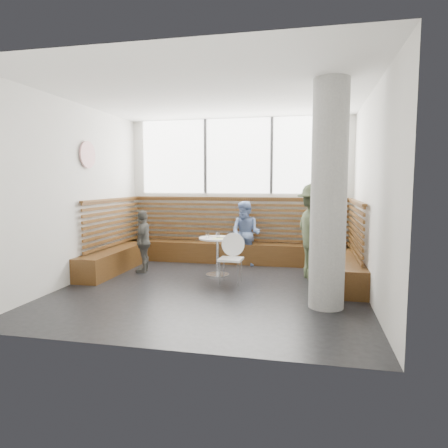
% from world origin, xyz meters
% --- Properties ---
extents(room, '(5.00, 5.00, 3.20)m').
position_xyz_m(room, '(0.00, 0.00, 1.60)').
color(room, silver).
rests_on(room, ground).
extents(booth, '(5.00, 2.50, 1.44)m').
position_xyz_m(booth, '(0.00, 1.77, 0.41)').
color(booth, '#422810').
rests_on(booth, ground).
extents(concrete_column, '(0.50, 0.50, 3.20)m').
position_xyz_m(concrete_column, '(1.85, -0.60, 1.60)').
color(concrete_column, gray).
rests_on(concrete_column, ground).
extents(wall_art, '(0.03, 0.50, 0.50)m').
position_xyz_m(wall_art, '(-2.46, 0.40, 2.30)').
color(wall_art, white).
rests_on(wall_art, room).
extents(cafe_table, '(0.71, 0.71, 0.74)m').
position_xyz_m(cafe_table, '(-0.13, 1.00, 0.53)').
color(cafe_table, silver).
rests_on(cafe_table, ground).
extents(cafe_chair, '(0.42, 0.41, 0.88)m').
position_xyz_m(cafe_chair, '(0.24, 0.52, 0.52)').
color(cafe_chair, white).
rests_on(cafe_chair, ground).
extents(adult_man, '(1.02, 1.31, 1.78)m').
position_xyz_m(adult_man, '(1.68, 1.08, 0.89)').
color(adult_man, '#434E34').
rests_on(adult_man, ground).
extents(child_back, '(0.79, 0.69, 1.39)m').
position_xyz_m(child_back, '(0.26, 2.00, 0.69)').
color(child_back, '#6C84BB').
rests_on(child_back, ground).
extents(child_left, '(0.42, 0.76, 1.23)m').
position_xyz_m(child_left, '(-1.64, 0.97, 0.62)').
color(child_left, '#514F49').
rests_on(child_left, ground).
extents(plate_near, '(0.18, 0.18, 0.01)m').
position_xyz_m(plate_near, '(-0.23, 1.13, 0.74)').
color(plate_near, white).
rests_on(plate_near, cafe_table).
extents(plate_far, '(0.19, 0.19, 0.01)m').
position_xyz_m(plate_far, '(-0.07, 1.10, 0.74)').
color(plate_far, white).
rests_on(plate_far, cafe_table).
extents(glass_left, '(0.07, 0.07, 0.10)m').
position_xyz_m(glass_left, '(-0.30, 0.92, 0.79)').
color(glass_left, white).
rests_on(glass_left, cafe_table).
extents(glass_mid, '(0.08, 0.08, 0.12)m').
position_xyz_m(glass_mid, '(-0.12, 0.98, 0.80)').
color(glass_mid, white).
rests_on(glass_mid, cafe_table).
extents(glass_right, '(0.07, 0.07, 0.11)m').
position_xyz_m(glass_right, '(0.12, 1.02, 0.79)').
color(glass_right, white).
rests_on(glass_right, cafe_table).
extents(menu_card, '(0.26, 0.22, 0.00)m').
position_xyz_m(menu_card, '(-0.08, 0.86, 0.74)').
color(menu_card, '#A5C64C').
rests_on(menu_card, cafe_table).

